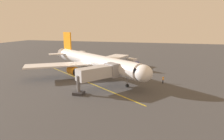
% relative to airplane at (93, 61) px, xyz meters
% --- Properties ---
extents(ground_plane, '(220.00, 220.00, 0.00)m').
position_rel_airplane_xyz_m(ground_plane, '(-1.41, -2.37, -4.00)').
color(ground_plane, '#424244').
extents(apron_lead_in_line, '(32.50, 23.70, 0.01)m').
position_rel_airplane_xyz_m(apron_lead_in_line, '(-0.23, 6.17, -4.00)').
color(apron_lead_in_line, yellow).
rests_on(apron_lead_in_line, ground).
extents(airplane, '(34.88, 31.32, 11.50)m').
position_rel_airplane_xyz_m(airplane, '(0.00, 0.00, 0.00)').
color(airplane, white).
rests_on(airplane, ground).
extents(jet_bridge, '(8.46, 10.35, 5.40)m').
position_rel_airplane_xyz_m(jet_bridge, '(-5.97, 10.97, -0.24)').
color(jet_bridge, '#B7B7BC').
rests_on(jet_bridge, ground).
extents(ground_crew_marshaller, '(0.44, 0.31, 1.71)m').
position_rel_airplane_xyz_m(ground_crew_marshaller, '(-18.86, 2.83, -3.12)').
color(ground_crew_marshaller, '#23232D').
rests_on(ground_crew_marshaller, ground).
extents(box_truck_near_nose, '(4.91, 4.16, 2.62)m').
position_rel_airplane_xyz_m(box_truck_near_nose, '(-8.23, -15.90, -2.62)').
color(box_truck_near_nose, '#2D3899').
rests_on(box_truck_near_nose, ground).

